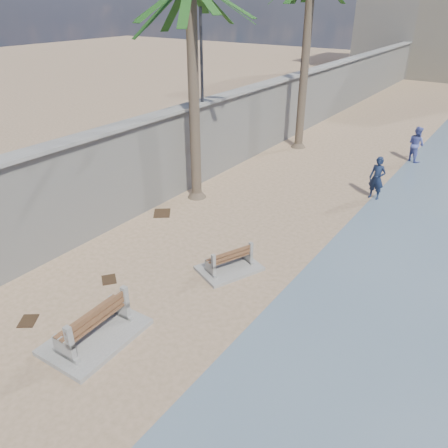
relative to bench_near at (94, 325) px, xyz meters
The scene contains 11 objects.
ground_plane 2.19m from the bench_near, 65.10° to the right, with size 140.00×140.00×0.00m, color tan.
seawall 18.60m from the bench_near, 103.39° to the left, with size 0.45×70.00×3.50m, color gray.
wall_cap 18.81m from the bench_near, 103.39° to the left, with size 0.80×70.00×0.12m, color gray.
bench_near is the anchor object (origin of this frame).
bench_far 4.60m from the bench_near, 77.49° to the left, with size 1.91×2.22×0.78m.
streetlight 12.53m from the bench_near, 112.66° to the left, with size 0.28×0.28×5.12m.
person_a 12.89m from the bench_near, 76.65° to the left, with size 0.75×0.51×2.09m, color #141F38.
person_b 18.69m from the bench_near, 80.37° to the left, with size 0.97×0.75×2.01m, color #545EAD.
debris_b 2.12m from the bench_near, 163.58° to the right, with size 0.52×0.42×0.03m, color #382616.
debris_c 7.17m from the bench_near, 118.68° to the left, with size 0.79×0.63×0.03m, color #382616.
debris_d 2.61m from the bench_near, 130.90° to the left, with size 0.52×0.41×0.03m, color #382616.
Camera 1 is at (6.51, -3.09, 7.63)m, focal length 35.00 mm.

